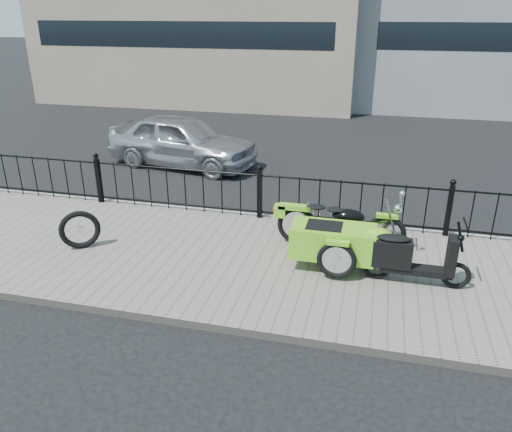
% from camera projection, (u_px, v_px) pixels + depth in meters
% --- Properties ---
extents(ground, '(120.00, 120.00, 0.00)m').
position_uv_depth(ground, '(242.00, 251.00, 8.81)').
color(ground, black).
rests_on(ground, ground).
extents(sidewalk, '(30.00, 3.80, 0.12)m').
position_uv_depth(sidewalk, '(234.00, 261.00, 8.34)').
color(sidewalk, gray).
rests_on(sidewalk, ground).
extents(curb, '(30.00, 0.10, 0.12)m').
position_uv_depth(curb, '(261.00, 217.00, 10.08)').
color(curb, gray).
rests_on(curb, ground).
extents(iron_fence, '(14.11, 0.11, 1.08)m').
position_uv_depth(iron_fence, '(260.00, 195.00, 9.75)').
color(iron_fence, black).
rests_on(iron_fence, sidewalk).
extents(motorcycle_sidecar, '(2.28, 1.48, 0.98)m').
position_uv_depth(motorcycle_sidecar, '(345.00, 238.00, 7.89)').
color(motorcycle_sidecar, black).
rests_on(motorcycle_sidecar, sidewalk).
extents(scooter, '(1.57, 0.46, 1.07)m').
position_uv_depth(scooter, '(409.00, 258.00, 7.41)').
color(scooter, black).
rests_on(scooter, sidewalk).
extents(spare_tire, '(0.62, 0.47, 0.69)m').
position_uv_depth(spare_tire, '(80.00, 230.00, 8.52)').
color(spare_tire, black).
rests_on(spare_tire, sidewalk).
extents(sedan_car, '(4.27, 2.30, 1.38)m').
position_uv_depth(sedan_car, '(182.00, 141.00, 13.32)').
color(sedan_car, silver).
rests_on(sedan_car, ground).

